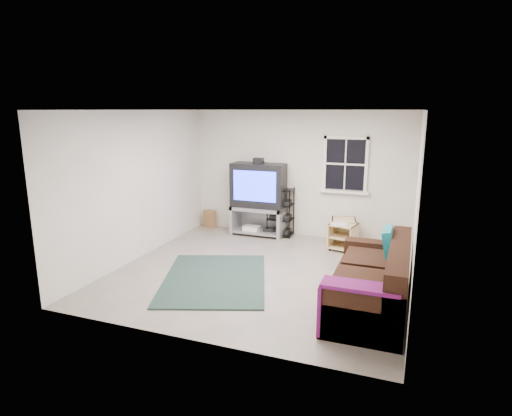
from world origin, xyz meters
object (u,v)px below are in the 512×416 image
at_px(tv_unit, 259,193).
at_px(av_rack, 281,215).
at_px(sofa, 373,284).
at_px(side_table_right, 343,234).
at_px(side_table_left, 343,231).

bearing_deg(tv_unit, av_rack, 11.21).
bearing_deg(tv_unit, sofa, -46.15).
xyz_separation_m(tv_unit, side_table_right, (1.85, -0.37, -0.60)).
bearing_deg(av_rack, side_table_right, -18.30).
height_order(tv_unit, av_rack, tv_unit).
bearing_deg(av_rack, side_table_left, -7.23).
bearing_deg(side_table_left, sofa, -72.83).
relative_size(tv_unit, av_rack, 1.58).
height_order(av_rack, side_table_right, av_rack).
height_order(side_table_left, sofa, sofa).
relative_size(side_table_right, sofa, 0.25).
bearing_deg(tv_unit, side_table_right, -11.28).
distance_m(side_table_left, sofa, 2.77).
bearing_deg(sofa, av_rack, 127.48).
relative_size(tv_unit, side_table_left, 3.07).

